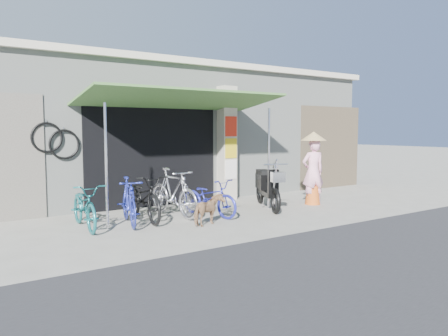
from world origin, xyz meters
TOP-DOWN VIEW (x-y plane):
  - ground at (0.00, 0.00)m, footprint 80.00×80.00m
  - bicycle_shop at (-0.00, 5.09)m, footprint 12.30×5.30m
  - shop_pillar at (0.85, 2.45)m, footprint 0.42×0.44m
  - awning at (-0.90, 1.63)m, footprint 4.60×1.88m
  - neighbour_right at (5.00, 2.59)m, footprint 2.60×0.06m
  - bike_teal at (-3.33, 1.04)m, footprint 0.67×1.68m
  - bike_blue at (-2.51, 0.90)m, footprint 0.78×1.61m
  - bike_black at (-2.10, 1.12)m, footprint 0.75×1.85m
  - bike_silver at (-1.40, 1.17)m, footprint 0.68×1.78m
  - bike_navy at (-0.75, 0.75)m, footprint 0.91×1.64m
  - street_dog at (-1.25, -0.02)m, footprint 0.79×0.57m
  - moped at (0.91, 0.82)m, footprint 1.00×1.86m
  - nun at (2.20, 0.59)m, footprint 0.67×0.64m

SIDE VIEW (x-z plane):
  - ground at x=0.00m, z-range 0.00..0.00m
  - street_dog at x=-1.25m, z-range 0.00..0.61m
  - bike_navy at x=-0.75m, z-range 0.00..0.82m
  - bike_teal at x=-3.33m, z-range 0.00..0.87m
  - bike_blue at x=-2.51m, z-range 0.00..0.93m
  - bike_black at x=-2.10m, z-range 0.00..0.95m
  - moped at x=0.91m, z-range -0.05..1.07m
  - bike_silver at x=-1.40m, z-range 0.00..1.04m
  - nun at x=2.20m, z-range -0.01..1.80m
  - neighbour_right at x=5.00m, z-range 0.00..2.60m
  - shop_pillar at x=0.85m, z-range 0.00..3.00m
  - bicycle_shop at x=0.00m, z-range 0.00..3.66m
  - awning at x=-0.90m, z-range 1.15..3.88m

